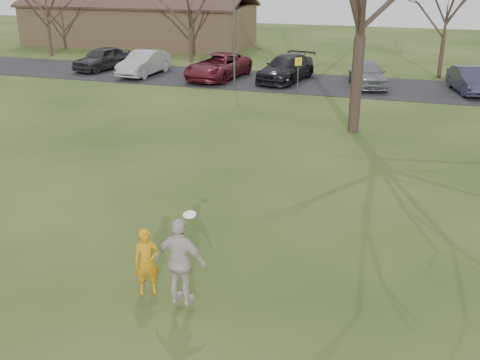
% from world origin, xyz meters
% --- Properties ---
extents(ground, '(120.00, 120.00, 0.00)m').
position_xyz_m(ground, '(0.00, 0.00, 0.00)').
color(ground, '#1E380F').
rests_on(ground, ground).
extents(parking_strip, '(62.00, 6.50, 0.04)m').
position_xyz_m(parking_strip, '(0.00, 25.00, 0.02)').
color(parking_strip, black).
rests_on(parking_strip, ground).
extents(player_defender, '(0.70, 0.62, 1.60)m').
position_xyz_m(player_defender, '(-1.05, 0.14, 0.80)').
color(player_defender, orange).
rests_on(player_defender, ground).
extents(car_0, '(2.94, 4.95, 1.58)m').
position_xyz_m(car_0, '(-16.68, 25.44, 0.83)').
color(car_0, '#262628').
rests_on(car_0, parking_strip).
extents(car_1, '(2.04, 4.98, 1.60)m').
position_xyz_m(car_1, '(-12.96, 24.49, 0.84)').
color(car_1, '#9B999F').
rests_on(car_1, parking_strip).
extents(car_2, '(3.44, 6.07, 1.60)m').
position_xyz_m(car_2, '(-7.82, 24.75, 0.84)').
color(car_2, '#56141D').
rests_on(car_2, parking_strip).
extents(car_3, '(3.22, 5.84, 1.60)m').
position_xyz_m(car_3, '(-3.43, 25.29, 0.84)').
color(car_3, black).
rests_on(car_3, parking_strip).
extents(car_4, '(2.99, 4.95, 1.58)m').
position_xyz_m(car_4, '(1.71, 25.08, 0.83)').
color(car_4, slate).
rests_on(car_4, parking_strip).
extents(car_5, '(2.57, 4.66, 1.46)m').
position_xyz_m(car_5, '(7.54, 25.03, 0.77)').
color(car_5, '#2A283D').
rests_on(car_5, parking_strip).
extents(catching_play, '(1.21, 0.58, 2.22)m').
position_xyz_m(catching_play, '(-0.02, -0.28, 1.20)').
color(catching_play, beige).
rests_on(catching_play, ground).
extents(building, '(20.60, 8.50, 5.14)m').
position_xyz_m(building, '(-20.00, 38.00, 1.93)').
color(building, '#8C6D4C').
rests_on(building, ground).
extents(lamp_post, '(0.34, 0.34, 6.27)m').
position_xyz_m(lamp_post, '(-6.00, 22.50, 3.97)').
color(lamp_post, '#47474C').
rests_on(lamp_post, ground).
extents(sign_yellow, '(0.35, 0.35, 2.08)m').
position_xyz_m(sign_yellow, '(-2.00, 22.00, 1.45)').
color(sign_yellow, '#47474C').
rests_on(sign_yellow, ground).
extents(small_tree_row, '(55.00, 5.90, 8.50)m').
position_xyz_m(small_tree_row, '(4.38, 30.06, 3.89)').
color(small_tree_row, '#352821').
rests_on(small_tree_row, ground).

